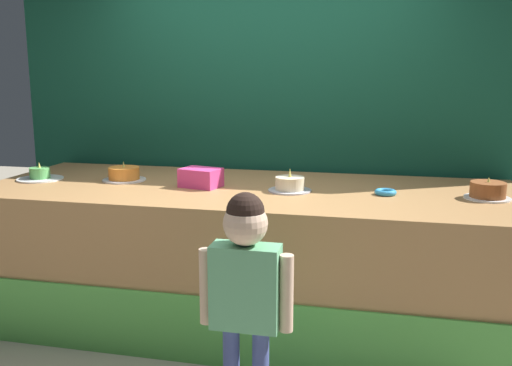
% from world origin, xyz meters
% --- Properties ---
extents(ground_plane, '(12.00, 12.00, 0.00)m').
position_xyz_m(ground_plane, '(0.00, 0.00, 0.00)').
color(ground_plane, '#ADA38E').
extents(stage_platform, '(3.56, 1.36, 0.94)m').
position_xyz_m(stage_platform, '(0.00, 0.67, 0.47)').
color(stage_platform, '#B27F4C').
rests_on(stage_platform, ground_plane).
extents(curtain_backdrop, '(4.18, 0.08, 2.69)m').
position_xyz_m(curtain_backdrop, '(0.00, 1.44, 1.34)').
color(curtain_backdrop, '#144C38').
rests_on(curtain_backdrop, ground_plane).
extents(child_figure, '(0.45, 0.21, 1.17)m').
position_xyz_m(child_figure, '(0.29, -0.52, 0.75)').
color(child_figure, '#3F4C8C').
rests_on(child_figure, ground_plane).
extents(pink_box, '(0.29, 0.24, 0.13)m').
position_xyz_m(pink_box, '(-0.30, 0.61, 1.00)').
color(pink_box, '#F04191').
rests_on(pink_box, stage_platform).
extents(donut, '(0.14, 0.14, 0.03)m').
position_xyz_m(donut, '(0.91, 0.63, 0.96)').
color(donut, '#3399D8').
rests_on(donut, stage_platform).
extents(cake_far_left, '(0.32, 0.32, 0.13)m').
position_xyz_m(cake_far_left, '(-1.51, 0.60, 0.97)').
color(cake_far_left, white).
rests_on(cake_far_left, stage_platform).
extents(cake_center_left, '(0.31, 0.31, 0.14)m').
position_xyz_m(cake_center_left, '(-0.91, 0.70, 0.98)').
color(cake_center_left, silver).
rests_on(cake_center_left, stage_platform).
extents(cake_center_right, '(0.28, 0.28, 0.15)m').
position_xyz_m(cake_center_right, '(0.30, 0.61, 0.98)').
color(cake_center_right, silver).
rests_on(cake_center_right, stage_platform).
extents(cake_far_right, '(0.27, 0.27, 0.14)m').
position_xyz_m(cake_far_right, '(1.51, 0.66, 0.99)').
color(cake_far_right, white).
rests_on(cake_far_right, stage_platform).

